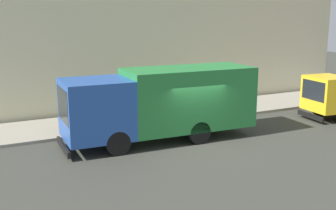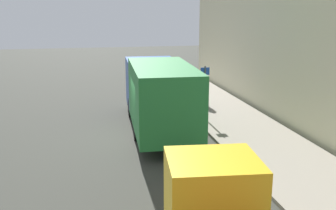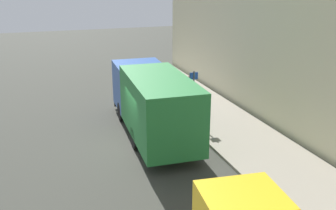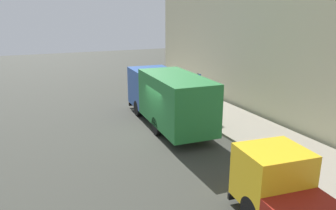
{
  "view_description": "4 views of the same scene",
  "coord_description": "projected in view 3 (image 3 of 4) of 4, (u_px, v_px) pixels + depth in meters",
  "views": [
    {
      "loc": [
        -14.76,
        8.8,
        5.43
      ],
      "look_at": [
        1.43,
        0.59,
        1.45
      ],
      "focal_mm": 44.79,
      "sensor_mm": 36.0,
      "label": 1
    },
    {
      "loc": [
        -2.05,
        -15.67,
        5.44
      ],
      "look_at": [
        1.37,
        0.66,
        1.24
      ],
      "focal_mm": 41.54,
      "sensor_mm": 36.0,
      "label": 2
    },
    {
      "loc": [
        -3.8,
        -15.25,
        7.25
      ],
      "look_at": [
        1.58,
        0.48,
        1.63
      ],
      "focal_mm": 41.21,
      "sensor_mm": 36.0,
      "label": 3
    },
    {
      "loc": [
        -6.2,
        -15.28,
        6.31
      ],
      "look_at": [
        1.21,
        1.42,
        1.1
      ],
      "focal_mm": 34.73,
      "sensor_mm": 36.0,
      "label": 4
    }
  ],
  "objects": [
    {
      "name": "ground",
      "position": [
        138.0,
        147.0,
        17.15
      ],
      "size": [
        80.0,
        80.0,
        0.0
      ],
      "primitive_type": "plane",
      "color": "#383932"
    },
    {
      "name": "sidewalk",
      "position": [
        235.0,
        132.0,
        18.62
      ],
      "size": [
        3.7,
        30.0,
        0.14
      ],
      "primitive_type": "cube",
      "color": "gray",
      "rests_on": "ground"
    },
    {
      "name": "building_facade",
      "position": [
        286.0,
        30.0,
        17.81
      ],
      "size": [
        0.5,
        30.0,
        9.71
      ],
      "primitive_type": "cube",
      "color": "beige",
      "rests_on": "ground"
    },
    {
      "name": "large_utility_truck",
      "position": [
        152.0,
        100.0,
        17.89
      ],
      "size": [
        2.83,
        8.47,
        3.13
      ],
      "rotation": [
        0.0,
        0.0,
        -0.05
      ],
      "color": "#234C9F",
      "rests_on": "ground"
    },
    {
      "name": "pedestrian_walking",
      "position": [
        189.0,
        89.0,
        22.31
      ],
      "size": [
        0.53,
        0.53,
        1.62
      ],
      "rotation": [
        0.0,
        0.0,
        5.18
      ],
      "color": "black",
      "rests_on": "sidewalk"
    },
    {
      "name": "street_sign_post",
      "position": [
        194.0,
        92.0,
        19.45
      ],
      "size": [
        0.44,
        0.08,
        2.59
      ],
      "color": "#4C5156",
      "rests_on": "sidewalk"
    }
  ]
}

